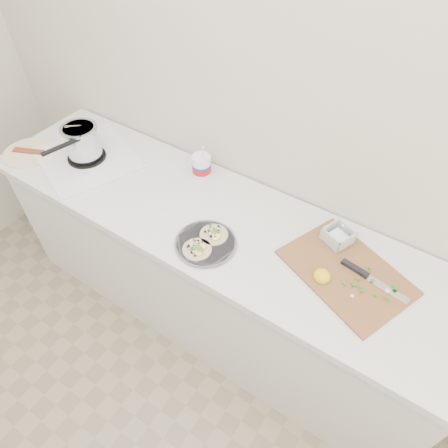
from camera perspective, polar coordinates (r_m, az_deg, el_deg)
The scene contains 6 objects.
counter at distance 2.23m, azimuth -1.56°, elevation -6.55°, with size 2.44×0.66×0.90m.
stove at distance 2.27m, azimuth -19.35°, elevation 10.27°, with size 0.63×0.61×0.24m.
taco_plate at distance 1.74m, azimuth -2.65°, elevation -2.56°, with size 0.27×0.27×0.04m.
tub at distance 2.05m, azimuth -3.20°, elevation 8.46°, with size 0.10×0.10×0.22m.
cutboard at distance 1.73m, azimuth 17.14°, elevation -5.89°, with size 0.59×0.51×0.08m.
bacon_plate at distance 2.48m, azimuth -26.08°, elevation 9.16°, with size 0.27×0.27×0.02m.
Camera 1 is at (0.79, 0.35, 2.23)m, focal length 32.00 mm.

